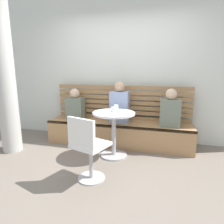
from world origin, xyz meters
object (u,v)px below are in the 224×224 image
(cup_glass_short, at_px, (113,109))
(plate_small, at_px, (109,115))
(booth_bench, at_px, (118,133))
(cafe_table, at_px, (114,126))
(white_chair, at_px, (87,147))
(person_child_middle, at_px, (170,110))
(person_child_left, at_px, (75,106))
(person_adult, at_px, (120,104))
(cup_ceramic_white, at_px, (116,107))

(cup_glass_short, bearing_deg, plate_small, -89.04)
(booth_bench, height_order, cup_glass_short, cup_glass_short)
(booth_bench, distance_m, plate_small, 0.91)
(cafe_table, distance_m, white_chair, 0.82)
(person_child_middle, xyz_separation_m, plate_small, (-0.89, -0.72, 0.02))
(person_child_left, height_order, plate_small, person_child_left)
(white_chair, distance_m, cup_glass_short, 0.90)
(plate_small, bearing_deg, person_child_left, 139.45)
(cafe_table, xyz_separation_m, white_chair, (-0.13, -0.81, -0.05))
(person_adult, relative_size, person_child_middle, 1.15)
(cup_ceramic_white, bearing_deg, white_chair, -95.22)
(cafe_table, distance_m, cup_glass_short, 0.26)
(booth_bench, relative_size, person_adult, 3.57)
(booth_bench, bearing_deg, plate_small, -87.60)
(person_child_middle, height_order, cup_ceramic_white, person_child_middle)
(person_child_left, xyz_separation_m, person_child_middle, (1.81, -0.07, 0.02))
(cup_glass_short, xyz_separation_m, cup_ceramic_white, (-0.02, 0.26, -0.01))
(person_child_left, distance_m, cup_glass_short, 1.06)
(person_child_left, bearing_deg, person_adult, -2.17)
(booth_bench, height_order, person_adult, person_adult)
(cafe_table, bearing_deg, booth_bench, 94.85)
(person_child_left, height_order, cup_glass_short, person_child_left)
(cup_ceramic_white, height_order, plate_small, cup_ceramic_white)
(white_chair, bearing_deg, cup_ceramic_white, 84.78)
(white_chair, distance_m, cup_ceramic_white, 1.14)
(cafe_table, xyz_separation_m, person_child_middle, (0.88, 0.48, 0.21))
(person_child_left, bearing_deg, person_child_middle, -2.26)
(booth_bench, relative_size, white_chair, 3.18)
(person_child_left, bearing_deg, cafe_table, -30.46)
(cup_glass_short, bearing_deg, booth_bench, 93.20)
(white_chair, relative_size, cup_glass_short, 10.63)
(person_child_left, bearing_deg, booth_bench, -2.61)
(person_adult, height_order, cup_ceramic_white, person_adult)
(cafe_table, xyz_separation_m, cup_glass_short, (-0.02, 0.03, 0.26))
(cup_glass_short, bearing_deg, cafe_table, -58.42)
(person_child_left, distance_m, person_child_middle, 1.81)
(booth_bench, height_order, plate_small, plate_small)
(cup_ceramic_white, bearing_deg, cafe_table, -83.45)
(white_chair, xyz_separation_m, person_adult, (0.11, 1.32, 0.31))
(person_adult, bearing_deg, person_child_left, 177.83)
(person_adult, height_order, person_child_middle, person_adult)
(booth_bench, relative_size, cafe_table, 3.65)
(person_child_left, xyz_separation_m, cup_ceramic_white, (0.90, -0.27, 0.07))
(cup_glass_short, bearing_deg, white_chair, -97.89)
(booth_bench, distance_m, cup_ceramic_white, 0.60)
(plate_small, bearing_deg, person_child_middle, 38.82)
(person_adult, xyz_separation_m, plate_small, (0.01, -0.75, -0.03))
(cafe_table, distance_m, person_child_middle, 1.02)
(white_chair, distance_m, person_adult, 1.36)
(booth_bench, xyz_separation_m, person_child_middle, (0.92, -0.03, 0.51))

